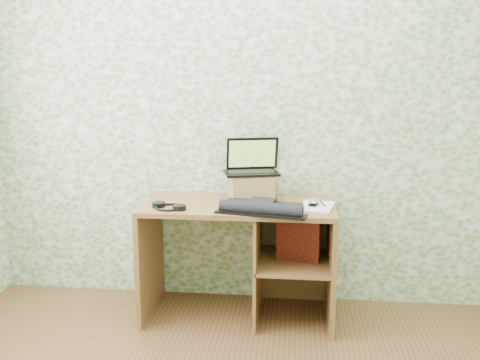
# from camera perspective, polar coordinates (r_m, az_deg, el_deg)

# --- Properties ---
(wall_back) EXTENTS (3.50, 0.00, 3.50)m
(wall_back) POSITION_cam_1_polar(r_m,az_deg,el_deg) (3.58, 0.42, 7.26)
(wall_back) COLOR white
(wall_back) RESTS_ON ground
(desk) EXTENTS (1.20, 0.60, 0.75)m
(desk) POSITION_cam_1_polar(r_m,az_deg,el_deg) (3.46, 1.24, -6.76)
(desk) COLOR brown
(desk) RESTS_ON floor
(riser) EXTENTS (0.32, 0.29, 0.16)m
(riser) POSITION_cam_1_polar(r_m,az_deg,el_deg) (3.48, 1.18, -0.67)
(riser) COLOR #A07547
(riser) RESTS_ON desk
(laptop) EXTENTS (0.39, 0.32, 0.23)m
(laptop) POSITION_cam_1_polar(r_m,az_deg,el_deg) (3.49, 1.24, 1.63)
(laptop) COLOR black
(laptop) RESTS_ON riser
(keyboard) EXTENTS (0.54, 0.36, 0.07)m
(keyboard) POSITION_cam_1_polar(r_m,az_deg,el_deg) (3.16, 2.31, -2.94)
(keyboard) COLOR black
(keyboard) RESTS_ON desk
(headphones) EXTENTS (0.22, 0.22, 0.03)m
(headphones) POSITION_cam_1_polar(r_m,az_deg,el_deg) (3.27, -7.59, -2.84)
(headphones) COLOR black
(headphones) RESTS_ON desk
(notepad) EXTENTS (0.25, 0.31, 0.01)m
(notepad) POSITION_cam_1_polar(r_m,az_deg,el_deg) (3.29, 8.15, -2.83)
(notepad) COLOR white
(notepad) RESTS_ON desk
(mouse) EXTENTS (0.08, 0.10, 0.03)m
(mouse) POSITION_cam_1_polar(r_m,az_deg,el_deg) (3.29, 7.86, -2.41)
(mouse) COLOR #B1B1B3
(mouse) RESTS_ON notepad
(pen) EXTENTS (0.04, 0.14, 0.01)m
(pen) POSITION_cam_1_polar(r_m,az_deg,el_deg) (3.33, 8.82, -2.49)
(pen) COLOR black
(pen) RESTS_ON notepad
(red_box) EXTENTS (0.28, 0.14, 0.33)m
(red_box) POSITION_cam_1_polar(r_m,az_deg,el_deg) (3.40, 6.30, -5.90)
(red_box) COLOR maroon
(red_box) RESTS_ON desk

